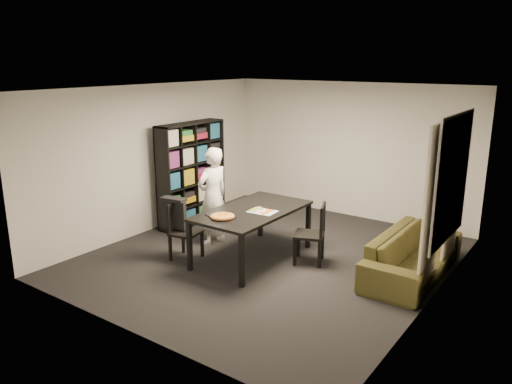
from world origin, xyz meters
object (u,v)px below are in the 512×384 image
Objects in this scene: bookshelf at (192,174)px; person at (213,196)px; chair_left at (181,227)px; chair_right at (315,230)px; sofa at (413,255)px; pepperoni_pizza at (223,216)px; baking_tray at (220,216)px; dining_table at (252,214)px.

bookshelf is 1.16× the size of person.
bookshelf is at bearing -110.68° from person.
person is (-0.02, 0.79, 0.31)m from chair_left.
sofa is at bearing 85.61° from chair_right.
person is (-1.80, -0.23, 0.29)m from chair_right.
pepperoni_pizza reaches higher than sofa.
bookshelf is 2.31m from pepperoni_pizza.
pepperoni_pizza is at bearing -36.47° from bookshelf.
chair_right is (2.84, -0.38, -0.42)m from bookshelf.
pepperoni_pizza is at bearing 121.26° from sofa.
chair_right reaches higher than baking_tray.
sofa is at bearing -74.54° from chair_left.
bookshelf is at bearing 90.65° from sofa.
person reaches higher than dining_table.
bookshelf is at bearing 27.49° from chair_left.
person is at bearing -8.04° from chair_left.
person is (1.03, -0.61, -0.13)m from bookshelf.
chair_left is at bearing -53.23° from bookshelf.
sofa is (1.36, 0.43, -0.22)m from chair_right.
chair_right is (1.79, 1.03, 0.02)m from chair_left.
baking_tray is at bearing 150.44° from pepperoni_pizza.
chair_right is at bearing 107.42° from person.
bookshelf is 2.12m from dining_table.
bookshelf is at bearing 143.26° from baking_tray.
sofa is (4.20, 0.05, -0.64)m from bookshelf.
bookshelf is 0.99× the size of dining_table.
chair_left is at bearing 11.26° from person.
dining_table is 0.90× the size of sofa.
pepperoni_pizza is at bearing -97.13° from chair_left.
bookshelf is 1.21m from person.
dining_table is (1.96, -0.79, -0.22)m from bookshelf.
chair_right is at bearing -69.45° from chair_left.
chair_left is at bearing 114.74° from sofa.
chair_right is 1.84m from person.
chair_left is 3.47m from sofa.
dining_table is 2.42m from sofa.
dining_table is 1.12m from chair_left.
chair_right reaches higher than dining_table.
dining_table is 2.05× the size of chair_right.
baking_tray reaches higher than sofa.
chair_right is at bearing 45.46° from pepperoni_pizza.
dining_table is at bearing 79.94° from pepperoni_pizza.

